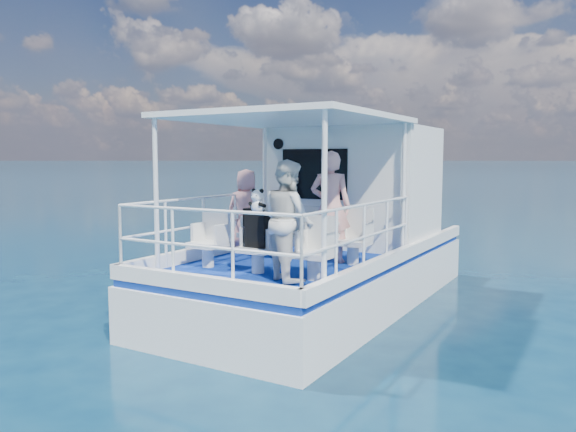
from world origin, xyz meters
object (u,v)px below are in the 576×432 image
object	(u,v)px
passenger_stbd_aft	(288,220)
panda	(258,201)
passenger_port_fwd	(247,210)
backpack_center	(258,230)

from	to	relation	value
passenger_stbd_aft	panda	distance (m)	0.62
passenger_stbd_aft	panda	bearing A→B (deg)	23.62
passenger_port_fwd	backpack_center	xyz separation A→B (m)	(1.28, -1.59, -0.10)
passenger_port_fwd	passenger_stbd_aft	bearing A→B (deg)	112.20
passenger_stbd_aft	backpack_center	xyz separation A→B (m)	(-0.58, 0.14, -0.18)
passenger_stbd_aft	backpack_center	bearing A→B (deg)	22.08
passenger_port_fwd	backpack_center	size ratio (longest dim) A/B	2.97
backpack_center	panda	size ratio (longest dim) A/B	1.43
backpack_center	passenger_port_fwd	bearing A→B (deg)	128.77
backpack_center	passenger_stbd_aft	bearing A→B (deg)	-13.30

